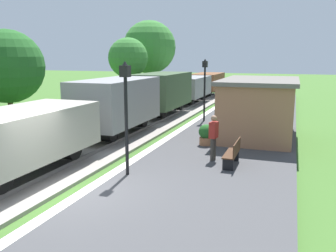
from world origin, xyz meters
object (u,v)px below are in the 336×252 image
tree_trackside_far (7,67)px  tree_field_distant (150,47)px  potted_planter (206,134)px  station_hut (259,107)px  lamp_post_far (205,78)px  tree_field_left (128,58)px  lamp_post_near (126,98)px  person_waiting (213,136)px  freight_train (161,95)px  bench_near_hut (233,153)px

tree_trackside_far → tree_field_distant: 14.27m
potted_planter → tree_trackside_far: tree_trackside_far is taller
station_hut → lamp_post_far: lamp_post_far is taller
station_hut → tree_field_left: size_ratio=1.06×
potted_planter → lamp_post_near: 5.40m
lamp_post_far → tree_field_left: bearing=150.1°
tree_trackside_far → tree_field_left: tree_trackside_far is taller
person_waiting → lamp_post_far: lamp_post_far is taller
tree_field_left → potted_planter: bearing=-49.3°
station_hut → person_waiting: size_ratio=3.39×
person_waiting → tree_field_distant: tree_field_distant is taller
freight_train → tree_trackside_far: 9.42m
freight_train → bench_near_hut: bearing=-56.7°
lamp_post_near → tree_trackside_far: bearing=150.5°
lamp_post_near → tree_trackside_far: (-10.12, 5.73, 0.73)m
bench_near_hut → tree_field_distant: size_ratio=0.21×
station_hut → person_waiting: 5.01m
freight_train → tree_field_left: (-3.60, 2.60, 2.43)m
freight_train → tree_field_left: 5.06m
station_hut → bench_near_hut: 5.37m
person_waiting → tree_trackside_far: bearing=-3.6°
potted_planter → lamp_post_far: lamp_post_far is taller
station_hut → potted_planter: 3.44m
bench_near_hut → potted_planter: potted_planter is taller
lamp_post_far → tree_trackside_far: (-10.12, -4.83, 0.73)m
freight_train → person_waiting: 10.94m
station_hut → tree_field_distant: (-10.75, 12.24, 3.22)m
lamp_post_far → tree_trackside_far: bearing=-154.5°
potted_planter → lamp_post_near: size_ratio=0.25×
lamp_post_near → tree_field_distant: size_ratio=0.51×
freight_train → potted_planter: (4.82, -7.18, -0.80)m
potted_planter → lamp_post_near: lamp_post_near is taller
freight_train → bench_near_hut: 11.76m
tree_trackside_far → lamp_post_far: bearing=25.5°
station_hut → lamp_post_far: 4.83m
freight_train → tree_field_distant: bearing=117.1°
person_waiting → tree_field_left: bearing=-41.7°
station_hut → bench_near_hut: size_ratio=3.87×
person_waiting → tree_field_left: size_ratio=0.31×
lamp_post_far → tree_field_distant: tree_field_distant is taller
freight_train → tree_field_left: bearing=144.1°
station_hut → tree_trackside_far: tree_trackside_far is taller
station_hut → lamp_post_near: bearing=-115.1°
lamp_post_near → tree_trackside_far: 11.65m
potted_planter → tree_trackside_far: 11.99m
lamp_post_far → station_hut: bearing=-42.1°
freight_train → bench_near_hut: freight_train is taller
person_waiting → lamp_post_far: bearing=-63.2°
potted_planter → tree_field_left: 13.31m
tree_trackside_far → potted_planter: bearing=-4.8°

